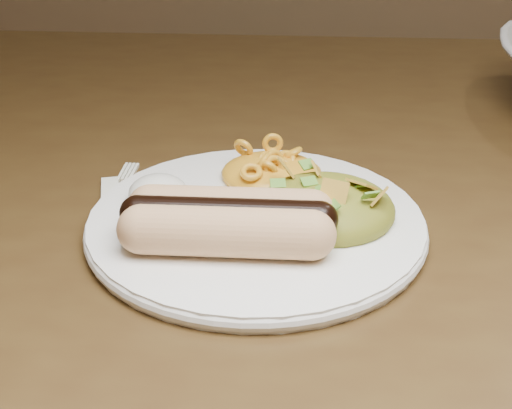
{
  "coord_description": "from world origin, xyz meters",
  "views": [
    {
      "loc": [
        -0.08,
        -0.63,
        1.03
      ],
      "look_at": [
        -0.12,
        -0.15,
        0.77
      ],
      "focal_mm": 50.0,
      "sensor_mm": 36.0,
      "label": 1
    }
  ],
  "objects": [
    {
      "name": "table",
      "position": [
        0.0,
        0.0,
        0.66
      ],
      "size": [
        1.6,
        0.9,
        0.75
      ],
      "color": "#422F14",
      "rests_on": "floor"
    },
    {
      "name": "plate",
      "position": [
        -0.12,
        -0.15,
        0.76
      ],
      "size": [
        0.27,
        0.27,
        0.01
      ],
      "primitive_type": "cylinder",
      "rotation": [
        0.0,
        0.0,
        0.05
      ],
      "color": "white",
      "rests_on": "table"
    },
    {
      "name": "mac_and_cheese",
      "position": [
        -0.11,
        -0.08,
        0.78
      ],
      "size": [
        0.11,
        0.11,
        0.03
      ],
      "primitive_type": "ellipsoid",
      "rotation": [
        0.0,
        0.0,
        0.43
      ],
      "color": "orange",
      "rests_on": "plate"
    },
    {
      "name": "fork",
      "position": [
        -0.24,
        -0.12,
        0.75
      ],
      "size": [
        0.06,
        0.16,
        0.0
      ],
      "primitive_type": "cube",
      "rotation": [
        0.0,
        0.0,
        0.25
      ],
      "color": "white",
      "rests_on": "table"
    },
    {
      "name": "hotdog",
      "position": [
        -0.14,
        -0.19,
        0.78
      ],
      "size": [
        0.13,
        0.07,
        0.04
      ],
      "rotation": [
        0.0,
        0.0,
        0.0
      ],
      "color": "#D8A981",
      "rests_on": "plate"
    },
    {
      "name": "taco_salad",
      "position": [
        -0.07,
        -0.15,
        0.78
      ],
      "size": [
        0.11,
        0.1,
        0.05
      ],
      "rotation": [
        0.0,
        0.0,
        -0.21
      ],
      "color": "#9B6217",
      "rests_on": "plate"
    },
    {
      "name": "sour_cream",
      "position": [
        -0.2,
        -0.13,
        0.78
      ],
      "size": [
        0.06,
        0.06,
        0.03
      ],
      "primitive_type": "ellipsoid",
      "rotation": [
        0.0,
        0.0,
        -0.19
      ],
      "color": "white",
      "rests_on": "plate"
    }
  ]
}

